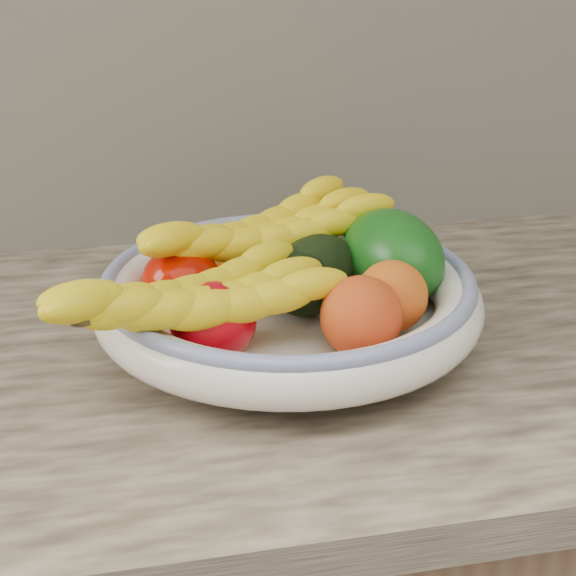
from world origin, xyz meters
The scene contains 12 objects.
fruit_bowl centered at (0.00, 1.66, 0.95)m, with size 0.39×0.39×0.08m.
clementine_back_left centered at (-0.04, 1.75, 0.95)m, with size 0.06×0.06×0.05m, color orange.
clementine_back_right centered at (0.01, 1.78, 0.95)m, with size 0.06×0.06×0.05m, color #DC4F04.
tomato_left centered at (-0.10, 1.69, 0.96)m, with size 0.08×0.08×0.07m, color #B40E00.
tomato_near_left centered at (-0.08, 1.60, 0.96)m, with size 0.08×0.08×0.07m, color #B3030F.
avocado_center centered at (0.01, 1.66, 0.96)m, with size 0.06×0.09×0.06m, color black.
avocado_right centered at (0.04, 1.69, 0.96)m, with size 0.07×0.11×0.07m, color black.
green_mango centered at (0.12, 1.68, 0.98)m, with size 0.09×0.14×0.10m, color #0E4B0F.
peach_front centered at (0.05, 1.57, 0.97)m, with size 0.08×0.08×0.08m, color orange.
peach_right centered at (0.09, 1.60, 0.97)m, with size 0.07×0.07×0.07m, color orange.
banana_bunch_back centered at (-0.01, 1.73, 0.99)m, with size 0.30×0.11×0.09m, color yellow, non-canonical shape.
banana_bunch_front centered at (-0.10, 1.59, 0.98)m, with size 0.29×0.11×0.08m, color yellow, non-canonical shape.
Camera 1 is at (-0.17, 0.87, 1.31)m, focal length 55.00 mm.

